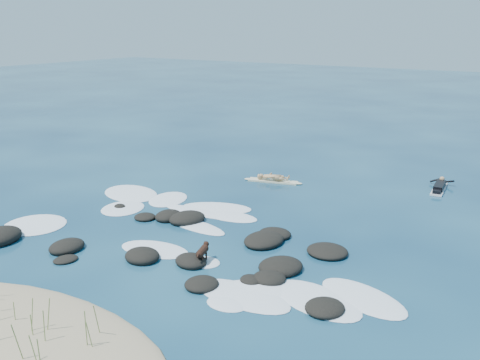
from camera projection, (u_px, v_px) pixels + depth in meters
The scene contains 8 objects.
ground at pixel (214, 234), 19.79m from camera, with size 160.00×160.00×0.00m, color #0A2642.
sand_dune at pixel (21, 340), 13.16m from camera, with size 9.00×4.40×0.60m, color #9E8966.
dune_grass at pixel (28, 320), 12.91m from camera, with size 4.26×1.92×1.20m.
reef_rocks at pixel (182, 246), 18.52m from camera, with size 13.32×7.30×0.62m.
breaking_foam at pixel (183, 232), 20.04m from camera, with size 15.83×8.15×0.12m.
standing_surfer_rig at pixel (273, 169), 26.17m from camera, with size 2.91×1.11×1.68m.
paddling_surfer_rig at pixel (439, 187), 25.09m from camera, with size 1.14×2.56×0.44m.
dog at pixel (203, 251), 17.31m from camera, with size 0.45×1.01×0.66m.
Camera 1 is at (10.77, -14.99, 7.50)m, focal length 40.00 mm.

